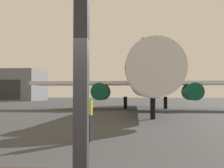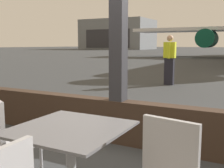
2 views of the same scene
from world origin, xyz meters
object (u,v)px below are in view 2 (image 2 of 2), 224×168
at_px(ground_crew_worker, 170,59).
at_px(dining_table, 71,163).
at_px(distant_hangar, 118,35).
at_px(cafe_chair_aisle_right, 8,136).

bearing_deg(ground_crew_worker, dining_table, -79.46).
xyz_separation_m(dining_table, distant_hangar, (-36.37, 74.18, 3.85)).
bearing_deg(distant_hangar, dining_table, -63.88).
relative_size(dining_table, distant_hangar, 0.04).
xyz_separation_m(cafe_chair_aisle_right, distant_hangar, (-35.56, 74.08, 3.77)).
relative_size(cafe_chair_aisle_right, distant_hangar, 0.05).
height_order(dining_table, ground_crew_worker, ground_crew_worker).
relative_size(dining_table, cafe_chair_aisle_right, 0.92).
height_order(ground_crew_worker, distant_hangar, distant_hangar).
xyz_separation_m(dining_table, cafe_chair_aisle_right, (-0.81, 0.09, 0.08)).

